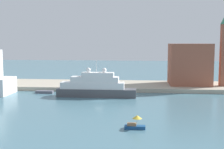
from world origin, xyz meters
The scene contains 10 objects.
ground centered at (0.00, 0.00, 0.00)m, with size 400.00×400.00×0.00m, color slate.
quay_dock centered at (0.00, 27.47, 0.72)m, with size 110.00×22.94×1.43m, color #ADA38E.
large_yacht centered at (-2.29, 7.32, 3.16)m, with size 25.34×4.65×11.62m.
small_motorboat centered at (11.23, -27.45, 1.11)m, with size 4.18×1.93×2.80m.
work_barge centered at (-20.60, 11.92, 0.43)m, with size 6.00×1.96×0.86m, color #595966.
harbor_building centered at (30.48, 28.87, 9.16)m, with size 15.00×14.28×15.45m, color #93513D.
bell_tower centered at (42.26, 25.73, 15.36)m, with size 3.37×3.37×25.93m.
parked_car centered at (-11.64, 25.65, 2.02)m, with size 4.42×1.77×1.38m.
person_figure centered at (-7.88, 18.63, 2.23)m, with size 0.36×0.36×1.71m.
mooring_bollard centered at (4.93, 17.60, 1.82)m, with size 0.43×0.43×0.76m, color black.
Camera 1 is at (12.32, -85.89, 17.29)m, focal length 47.67 mm.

